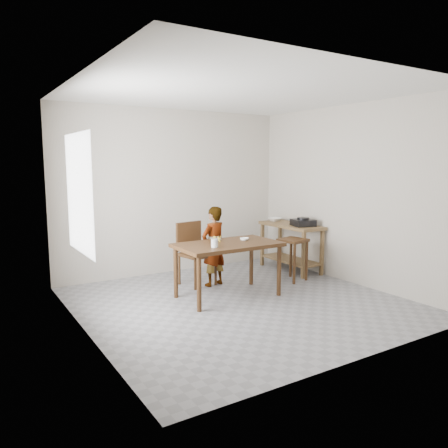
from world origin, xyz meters
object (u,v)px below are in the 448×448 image
dining_table (228,270)px  dining_chair (197,254)px  stool (293,260)px  prep_counter (291,247)px  child (213,246)px

dining_table → dining_chair: (-0.07, 0.74, 0.10)m
dining_chair → stool: bearing=-32.0°
dining_table → prep_counter: (1.72, 0.70, 0.03)m
stool → prep_counter: bearing=52.0°
child → dining_chair: child is taller
dining_table → child: child is taller
child → dining_chair: bearing=-53.8°
child → stool: (1.19, -0.41, -0.27)m
child → stool: 1.29m
dining_table → stool: bearing=7.7°
prep_counter → dining_chair: bearing=178.7°
prep_counter → stool: (-0.41, -0.52, -0.07)m
child → stool: bearing=145.9°
dining_table → child: bearing=78.6°
dining_chair → prep_counter: bearing=-11.2°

